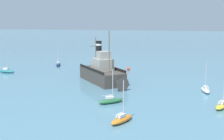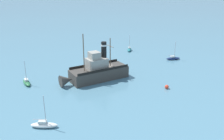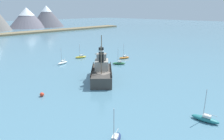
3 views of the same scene
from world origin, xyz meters
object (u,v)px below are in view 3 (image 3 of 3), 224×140
object	(u,v)px
sailboat_orange	(124,57)
sailboat_yellow	(81,57)
sailboat_white	(63,63)
mooring_buoy	(42,94)
old_tugboat	(102,72)
sailboat_teal	(205,119)
sailboat_green	(119,63)

from	to	relation	value
sailboat_orange	sailboat_yellow	world-z (taller)	same
sailboat_white	mooring_buoy	distance (m)	23.70
old_tugboat	sailboat_yellow	bearing A→B (deg)	63.75
mooring_buoy	old_tugboat	bearing A→B (deg)	-4.67
sailboat_white	sailboat_yellow	bearing A→B (deg)	13.98
sailboat_teal	sailboat_yellow	size ratio (longest dim) A/B	1.00
sailboat_yellow	mooring_buoy	xyz separation A→B (m)	(-24.60, -19.57, -0.04)
sailboat_yellow	sailboat_teal	bearing A→B (deg)	-105.94
old_tugboat	mooring_buoy	size ratio (longest dim) A/B	16.25
sailboat_green	mooring_buoy	size ratio (longest dim) A/B	6.33
sailboat_green	sailboat_teal	bearing A→B (deg)	-117.05
sailboat_orange	sailboat_yellow	size ratio (longest dim) A/B	1.00
sailboat_white	old_tugboat	bearing A→B (deg)	-95.16
sailboat_yellow	sailboat_white	xyz separation A→B (m)	(-8.55, -2.13, 0.00)
old_tugboat	sailboat_green	distance (m)	14.04
old_tugboat	sailboat_orange	size ratio (longest dim) A/B	2.57
sailboat_teal	sailboat_yellow	bearing A→B (deg)	74.06
sailboat_orange	mooring_buoy	distance (m)	34.93
sailboat_orange	sailboat_yellow	distance (m)	14.66
sailboat_white	sailboat_teal	bearing A→B (deg)	-95.70
old_tugboat	sailboat_yellow	distance (m)	23.17
sailboat_orange	sailboat_white	world-z (taller)	same
sailboat_teal	mooring_buoy	bearing A→B (deg)	114.98
sailboat_teal	sailboat_orange	xyz separation A→B (m)	(22.15, 33.57, 0.00)
sailboat_teal	sailboat_yellow	xyz separation A→B (m)	(12.82, 44.87, 0.00)
sailboat_orange	sailboat_white	distance (m)	20.10
sailboat_yellow	mooring_buoy	world-z (taller)	sailboat_yellow
sailboat_teal	sailboat_green	bearing A→B (deg)	62.95
sailboat_orange	sailboat_teal	bearing A→B (deg)	-123.42
old_tugboat	mooring_buoy	world-z (taller)	old_tugboat
sailboat_teal	sailboat_yellow	world-z (taller)	same
sailboat_yellow	mooring_buoy	distance (m)	31.43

